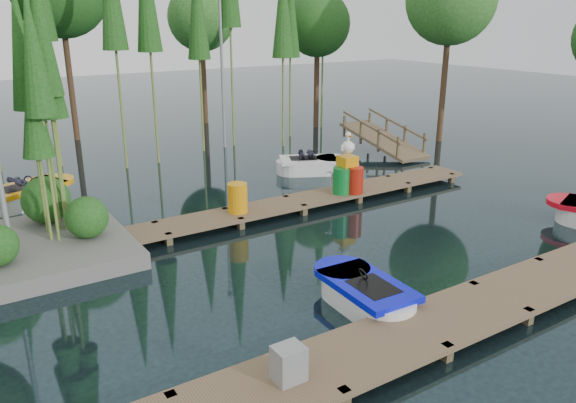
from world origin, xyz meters
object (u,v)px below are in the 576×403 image
boat_yellow_far (27,195)px  utility_cabinet (289,363)px  drum_cluster (349,174)px  boat_blue (365,295)px  yellow_barrel (238,198)px

boat_yellow_far → utility_cabinet: size_ratio=5.63×
boat_yellow_far → drum_cluster: bearing=-32.5°
boat_blue → yellow_barrel: bearing=91.3°
boat_blue → drum_cluster: bearing=56.9°
utility_cabinet → drum_cluster: (6.57, 6.85, 0.27)m
utility_cabinet → yellow_barrel: bearing=67.8°
drum_cluster → boat_blue: bearing=-125.6°
boat_yellow_far → drum_cluster: (8.32, -4.93, 0.54)m
boat_blue → utility_cabinet: bearing=-148.8°
boat_yellow_far → utility_cabinet: 11.92m
boat_blue → utility_cabinet: utility_cabinet is taller
utility_cabinet → drum_cluster: bearing=46.2°
boat_blue → yellow_barrel: 5.52m
boat_yellow_far → yellow_barrel: boat_yellow_far is taller
boat_yellow_far → yellow_barrel: bearing=-47.9°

